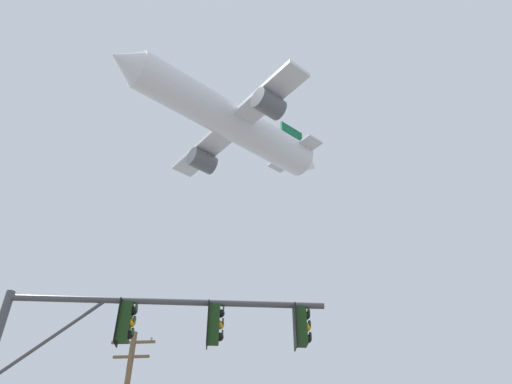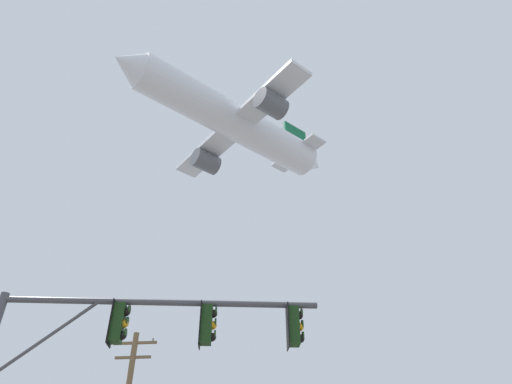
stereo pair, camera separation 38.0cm
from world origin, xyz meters
TOP-DOWN VIEW (x-y plane):
  - signal_pole_near at (-2.95, 7.10)m, footprint 7.49×1.38m
  - airplane at (-5.11, 31.70)m, footprint 20.76×20.57m

SIDE VIEW (x-z plane):
  - signal_pole_near at x=-2.95m, z-range 1.71..7.74m
  - airplane at x=-5.11m, z-range 31.96..39.06m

